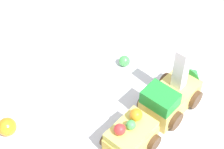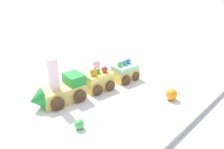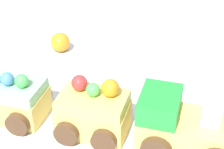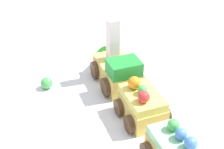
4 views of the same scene
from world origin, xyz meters
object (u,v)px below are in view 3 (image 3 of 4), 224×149
Objects in this scene: gumball_green at (219,83)px; cake_train_locomotive at (199,129)px; gumball_orange at (60,42)px; cake_car_lemon at (94,112)px; cake_car_mint at (12,99)px.

cake_train_locomotive is at bearing -106.00° from gumball_green.
cake_train_locomotive is at bearing -44.04° from gumball_orange.
cake_car_lemon is 1.00× the size of cake_car_mint.
cake_car_lemon reaches higher than cake_car_mint.
cake_car_mint is at bearing -94.46° from gumball_orange.
cake_car_lemon is at bearing 179.78° from cake_train_locomotive.
gumball_orange is (0.01, 0.17, -0.01)m from cake_car_mint.
cake_train_locomotive reaches higher than cake_car_mint.
cake_train_locomotive is 0.22m from cake_car_mint.
cake_train_locomotive reaches higher than gumball_orange.
gumball_orange is at bearing 123.65° from cake_car_lemon.
gumball_green is (0.25, 0.09, -0.01)m from cake_car_mint.
cake_car_mint reaches higher than gumball_green.
gumball_orange reaches higher than gumball_green.
gumball_green is at bearing 42.61° from cake_car_lemon.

